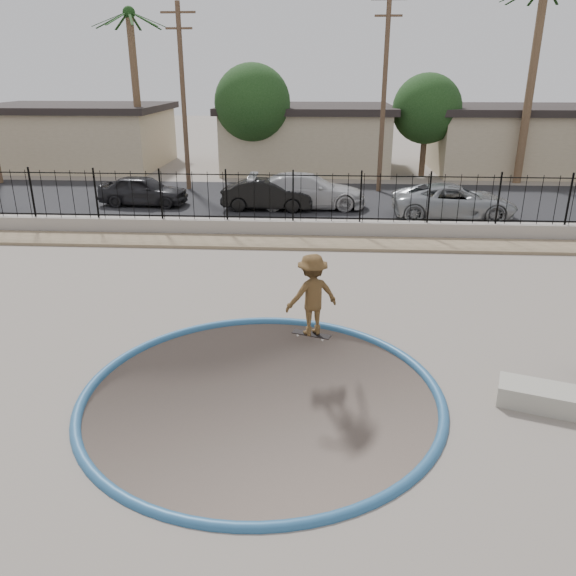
# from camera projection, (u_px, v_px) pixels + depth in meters

# --- Properties ---
(ground) EXTENTS (120.00, 120.00, 2.20)m
(ground) POSITION_uv_depth(u_px,v_px,m) (295.00, 250.00, 23.37)
(ground) COLOR slate
(ground) RESTS_ON ground
(bowl_pit) EXTENTS (6.84, 6.84, 1.80)m
(bowl_pit) POSITION_uv_depth(u_px,v_px,m) (262.00, 395.00, 10.87)
(bowl_pit) COLOR #4D413B
(bowl_pit) RESTS_ON ground
(coping_ring) EXTENTS (7.04, 7.04, 0.20)m
(coping_ring) POSITION_uv_depth(u_px,v_px,m) (262.00, 395.00, 10.87)
(coping_ring) COLOR #285782
(coping_ring) RESTS_ON ground
(rock_strip) EXTENTS (42.00, 1.60, 0.11)m
(rock_strip) POSITION_uv_depth(u_px,v_px,m) (291.00, 243.00, 20.35)
(rock_strip) COLOR #978263
(rock_strip) RESTS_ON ground
(retaining_wall) EXTENTS (42.00, 0.45, 0.60)m
(retaining_wall) POSITION_uv_depth(u_px,v_px,m) (293.00, 228.00, 21.28)
(retaining_wall) COLOR gray
(retaining_wall) RESTS_ON ground
(fence) EXTENTS (40.00, 0.04, 1.80)m
(fence) POSITION_uv_depth(u_px,v_px,m) (293.00, 197.00, 20.85)
(fence) COLOR black
(fence) RESTS_ON retaining_wall
(street) EXTENTS (90.00, 8.00, 0.04)m
(street) POSITION_uv_depth(u_px,v_px,m) (300.00, 198.00, 27.62)
(street) COLOR black
(street) RESTS_ON ground
(house_west) EXTENTS (11.60, 8.60, 3.90)m
(house_west) POSITION_uv_depth(u_px,v_px,m) (77.00, 135.00, 36.62)
(house_west) COLOR tan
(house_west) RESTS_ON ground
(house_center) EXTENTS (10.60, 8.60, 3.90)m
(house_center) POSITION_uv_depth(u_px,v_px,m) (307.00, 137.00, 35.76)
(house_center) COLOR tan
(house_center) RESTS_ON ground
(house_east) EXTENTS (12.60, 8.60, 3.90)m
(house_east) POSITION_uv_depth(u_px,v_px,m) (531.00, 138.00, 34.96)
(house_east) COLOR tan
(house_east) RESTS_ON ground
(palm_mid) EXTENTS (2.30, 2.30, 9.30)m
(palm_mid) POSITION_uv_depth(u_px,v_px,m) (133.00, 56.00, 32.31)
(palm_mid) COLOR brown
(palm_mid) RESTS_ON ground
(palm_right) EXTENTS (2.30, 2.30, 10.30)m
(palm_right) POSITION_uv_depth(u_px,v_px,m) (537.00, 41.00, 28.96)
(palm_right) COLOR brown
(palm_right) RESTS_ON ground
(utility_pole_left) EXTENTS (1.70, 0.24, 9.00)m
(utility_pole_left) POSITION_uv_depth(u_px,v_px,m) (183.00, 96.00, 28.14)
(utility_pole_left) COLOR #473323
(utility_pole_left) RESTS_ON ground
(utility_pole_mid) EXTENTS (1.70, 0.24, 9.50)m
(utility_pole_mid) POSITION_uv_depth(u_px,v_px,m) (384.00, 91.00, 27.48)
(utility_pole_mid) COLOR #473323
(utility_pole_mid) RESTS_ON ground
(street_tree_left) EXTENTS (4.32, 4.32, 6.36)m
(street_tree_left) POSITION_uv_depth(u_px,v_px,m) (252.00, 103.00, 31.88)
(street_tree_left) COLOR #473323
(street_tree_left) RESTS_ON ground
(street_tree_mid) EXTENTS (3.96, 3.96, 5.83)m
(street_tree_mid) POSITION_uv_depth(u_px,v_px,m) (427.00, 109.00, 32.36)
(street_tree_mid) COLOR #473323
(street_tree_mid) RESTS_ON ground
(skater) EXTENTS (1.44, 1.18, 1.94)m
(skater) POSITION_uv_depth(u_px,v_px,m) (312.00, 299.00, 12.89)
(skater) COLOR brown
(skater) RESTS_ON ground
(skateboard) EXTENTS (0.94, 0.52, 0.08)m
(skateboard) POSITION_uv_depth(u_px,v_px,m) (311.00, 334.00, 13.22)
(skateboard) COLOR black
(skateboard) RESTS_ON ground
(concrete_ledge) EXTENTS (1.74, 1.18, 0.40)m
(concrete_ledge) POSITION_uv_depth(u_px,v_px,m) (543.00, 397.00, 10.42)
(concrete_ledge) COLOR #A09C8E
(concrete_ledge) RESTS_ON ground
(car_a) EXTENTS (4.15, 1.90, 1.38)m
(car_a) POSITION_uv_depth(u_px,v_px,m) (143.00, 190.00, 25.92)
(car_a) COLOR black
(car_a) RESTS_ON street
(car_b) EXTENTS (4.09, 1.50, 1.34)m
(car_b) POSITION_uv_depth(u_px,v_px,m) (268.00, 195.00, 25.09)
(car_b) COLOR black
(car_b) RESTS_ON street
(car_c) EXTENTS (5.36, 2.32, 1.53)m
(car_c) POSITION_uv_depth(u_px,v_px,m) (307.00, 191.00, 25.45)
(car_c) COLOR #BAB9BC
(car_c) RESTS_ON street
(car_d) EXTENTS (5.14, 2.38, 1.43)m
(car_d) POSITION_uv_depth(u_px,v_px,m) (454.00, 201.00, 23.63)
(car_d) COLOR #95999D
(car_d) RESTS_ON street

